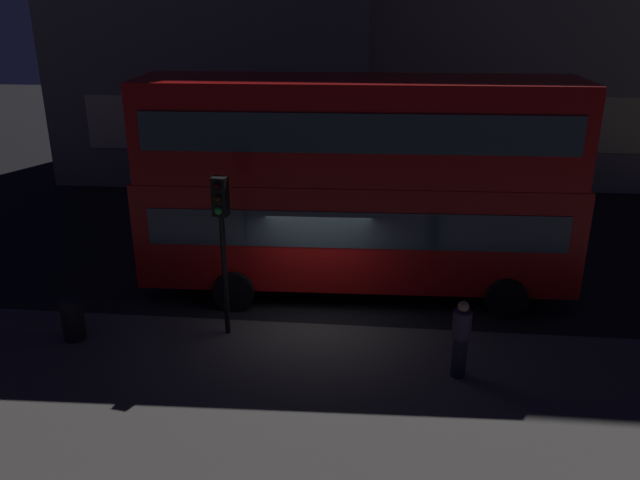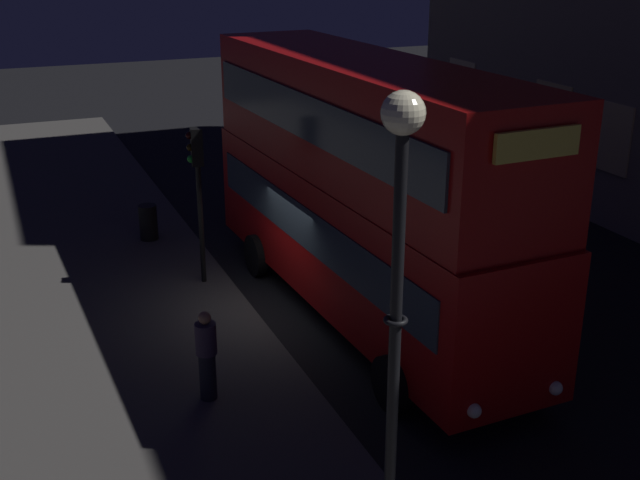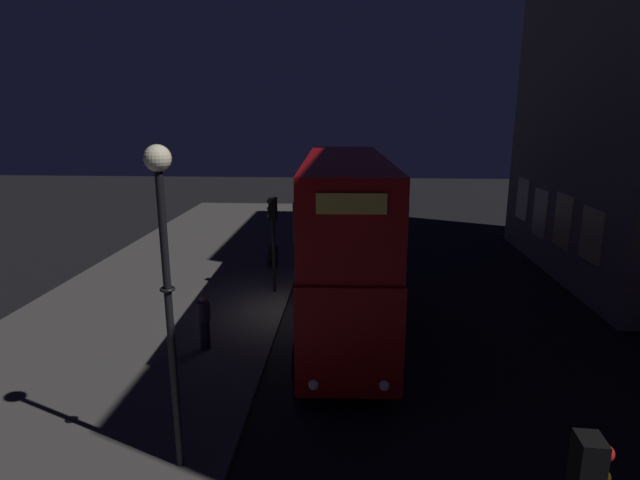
# 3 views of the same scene
# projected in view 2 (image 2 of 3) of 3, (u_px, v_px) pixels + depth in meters

# --- Properties ---
(ground_plane) EXTENTS (80.00, 80.00, 0.00)m
(ground_plane) POSITION_uv_depth(u_px,v_px,m) (273.00, 311.00, 17.85)
(ground_plane) COLOR black
(sidewalk_slab) EXTENTS (44.00, 9.40, 0.12)m
(sidewalk_slab) POSITION_uv_depth(u_px,v_px,m) (30.00, 352.00, 15.97)
(sidewalk_slab) COLOR #423F3D
(sidewalk_slab) RESTS_ON ground
(double_decker_bus) EXTENTS (11.04, 3.08, 5.55)m
(double_decker_bus) POSITION_uv_depth(u_px,v_px,m) (361.00, 179.00, 16.67)
(double_decker_bus) COLOR #9E0C0C
(double_decker_bus) RESTS_ON ground
(traffic_light_near_kerb) EXTENTS (0.36, 0.38, 3.69)m
(traffic_light_near_kerb) POSITION_uv_depth(u_px,v_px,m) (197.00, 173.00, 18.17)
(traffic_light_near_kerb) COLOR black
(traffic_light_near_kerb) RESTS_ON sidewalk_slab
(street_lamp) EXTENTS (0.47, 0.47, 6.21)m
(street_lamp) POSITION_uv_depth(u_px,v_px,m) (398.00, 263.00, 8.72)
(street_lamp) COLOR black
(street_lamp) RESTS_ON sidewalk_slab
(pedestrian) EXTENTS (0.37, 0.37, 1.68)m
(pedestrian) POSITION_uv_depth(u_px,v_px,m) (207.00, 355.00, 13.96)
(pedestrian) COLOR black
(pedestrian) RESTS_ON sidewalk_slab
(litter_bin) EXTENTS (0.49, 0.49, 0.95)m
(litter_bin) POSITION_uv_depth(u_px,v_px,m) (148.00, 222.00, 21.63)
(litter_bin) COLOR black
(litter_bin) RESTS_ON sidewalk_slab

